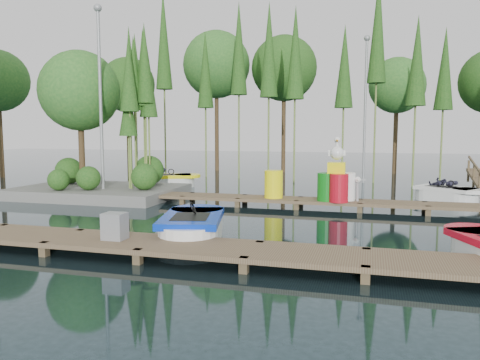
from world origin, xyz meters
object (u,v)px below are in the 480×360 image
(boat_yellow_far, at_px, (169,181))
(drum_cluster, at_px, (337,182))
(boat_blue, at_px, (193,228))
(yellow_barrel, at_px, (274,184))
(utility_cabinet, at_px, (115,226))
(island, at_px, (94,116))

(boat_yellow_far, height_order, drum_cluster, drum_cluster)
(boat_blue, height_order, yellow_barrel, yellow_barrel)
(drum_cluster, bearing_deg, utility_cabinet, -121.26)
(boat_yellow_far, bearing_deg, island, -117.69)
(boat_blue, bearing_deg, boat_yellow_far, 103.73)
(island, bearing_deg, drum_cluster, -5.64)
(boat_yellow_far, bearing_deg, drum_cluster, -31.56)
(utility_cabinet, relative_size, drum_cluster, 0.27)
(yellow_barrel, bearing_deg, boat_blue, -98.69)
(boat_yellow_far, bearing_deg, utility_cabinet, -73.90)
(drum_cluster, bearing_deg, boat_blue, -119.30)
(island, height_order, drum_cluster, island)
(island, relative_size, drum_cluster, 3.21)
(boat_blue, distance_m, drum_cluster, 6.14)
(island, height_order, yellow_barrel, island)
(drum_cluster, bearing_deg, boat_yellow_far, 151.11)
(utility_cabinet, xyz_separation_m, yellow_barrel, (2.00, 7.00, 0.19))
(boat_blue, bearing_deg, drum_cluster, 47.27)
(utility_cabinet, xyz_separation_m, drum_cluster, (4.15, 6.84, 0.34))
(yellow_barrel, relative_size, drum_cluster, 0.45)
(island, xyz_separation_m, boat_yellow_far, (1.61, 3.45, -2.89))
(boat_blue, xyz_separation_m, yellow_barrel, (0.84, 5.48, 0.48))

